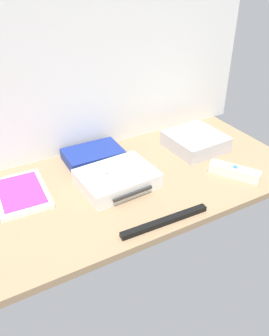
{
  "coord_description": "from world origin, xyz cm",
  "views": [
    {
      "loc": [
        -41.37,
        -74.31,
        57.83
      ],
      "look_at": [
        0.0,
        0.0,
        4.0
      ],
      "focal_mm": 37.43,
      "sensor_mm": 36.0,
      "label": 1
    }
  ],
  "objects_px": {
    "mini_computer": "(195,141)",
    "game_console": "(118,179)",
    "game_case": "(21,193)",
    "remote_wand": "(235,172)",
    "sensor_bar": "(165,221)",
    "network_router": "(93,155)",
    "remote_classic_pad": "(119,171)"
  },
  "relations": [
    {
      "from": "game_case",
      "to": "remote_wand",
      "type": "distance_m",
      "value": 0.62
    },
    {
      "from": "game_console",
      "to": "remote_wand",
      "type": "distance_m",
      "value": 0.35
    },
    {
      "from": "game_console",
      "to": "game_case",
      "type": "relative_size",
      "value": 1.11
    },
    {
      "from": "game_console",
      "to": "network_router",
      "type": "distance_m",
      "value": 0.17
    },
    {
      "from": "game_console",
      "to": "remote_classic_pad",
      "type": "bearing_deg",
      "value": -99.7
    },
    {
      "from": "network_router",
      "to": "sensor_bar",
      "type": "distance_m",
      "value": 0.37
    },
    {
      "from": "game_console",
      "to": "mini_computer",
      "type": "height_order",
      "value": "mini_computer"
    },
    {
      "from": "game_case",
      "to": "remote_wand",
      "type": "xyz_separation_m",
      "value": [
        0.58,
        -0.21,
        0.01
      ]
    },
    {
      "from": "game_console",
      "to": "game_case",
      "type": "distance_m",
      "value": 0.27
    },
    {
      "from": "network_router",
      "to": "remote_classic_pad",
      "type": "bearing_deg",
      "value": -88.43
    },
    {
      "from": "mini_computer",
      "to": "network_router",
      "type": "bearing_deg",
      "value": 163.77
    },
    {
      "from": "game_console",
      "to": "game_case",
      "type": "height_order",
      "value": "game_console"
    },
    {
      "from": "remote_wand",
      "to": "sensor_bar",
      "type": "relative_size",
      "value": 0.6
    },
    {
      "from": "game_console",
      "to": "remote_wand",
      "type": "relative_size",
      "value": 1.51
    },
    {
      "from": "network_router",
      "to": "sensor_bar",
      "type": "height_order",
      "value": "network_router"
    },
    {
      "from": "remote_wand",
      "to": "network_router",
      "type": "bearing_deg",
      "value": 106.67
    },
    {
      "from": "sensor_bar",
      "to": "remote_classic_pad",
      "type": "bearing_deg",
      "value": 100.56
    },
    {
      "from": "game_case",
      "to": "remote_wand",
      "type": "height_order",
      "value": "remote_wand"
    },
    {
      "from": "network_router",
      "to": "remote_wand",
      "type": "distance_m",
      "value": 0.44
    },
    {
      "from": "remote_classic_pad",
      "to": "game_console",
      "type": "bearing_deg",
      "value": 80.09
    },
    {
      "from": "mini_computer",
      "to": "sensor_bar",
      "type": "height_order",
      "value": "mini_computer"
    },
    {
      "from": "game_case",
      "to": "game_console",
      "type": "bearing_deg",
      "value": -16.41
    },
    {
      "from": "game_case",
      "to": "network_router",
      "type": "height_order",
      "value": "network_router"
    },
    {
      "from": "mini_computer",
      "to": "game_console",
      "type": "bearing_deg",
      "value": -167.81
    },
    {
      "from": "sensor_bar",
      "to": "game_console",
      "type": "bearing_deg",
      "value": 99.84
    },
    {
      "from": "game_console",
      "to": "game_case",
      "type": "xyz_separation_m",
      "value": [
        -0.25,
        0.09,
        -0.01
      ]
    },
    {
      "from": "game_console",
      "to": "remote_classic_pad",
      "type": "relative_size",
      "value": 1.47
    },
    {
      "from": "game_case",
      "to": "network_router",
      "type": "bearing_deg",
      "value": 20.45
    },
    {
      "from": "remote_classic_pad",
      "to": "sensor_bar",
      "type": "relative_size",
      "value": 0.62
    },
    {
      "from": "mini_computer",
      "to": "network_router",
      "type": "distance_m",
      "value": 0.35
    },
    {
      "from": "network_router",
      "to": "remote_classic_pad",
      "type": "relative_size",
      "value": 1.23
    },
    {
      "from": "mini_computer",
      "to": "network_router",
      "type": "relative_size",
      "value": 0.97
    }
  ]
}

